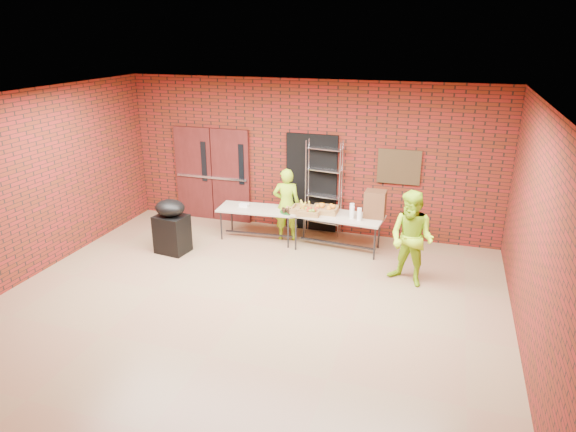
# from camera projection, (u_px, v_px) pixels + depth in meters

# --- Properties ---
(room) EXTENTS (8.08, 7.08, 3.28)m
(room) POSITION_uv_depth(u_px,v_px,m) (245.00, 209.00, 7.63)
(room) COLOR #8E6A4C
(room) RESTS_ON ground
(double_doors) EXTENTS (1.78, 0.12, 2.10)m
(double_doors) POSITION_uv_depth(u_px,v_px,m) (213.00, 175.00, 11.52)
(double_doors) COLOR #4F1816
(double_doors) RESTS_ON room
(dark_doorway) EXTENTS (1.10, 0.06, 2.10)m
(dark_doorway) POSITION_uv_depth(u_px,v_px,m) (311.00, 183.00, 10.89)
(dark_doorway) COLOR black
(dark_doorway) RESTS_ON room
(bronze_plaque) EXTENTS (0.85, 0.04, 0.70)m
(bronze_plaque) POSITION_uv_depth(u_px,v_px,m) (399.00, 167.00, 10.20)
(bronze_plaque) COLOR #41301A
(bronze_plaque) RESTS_ON room
(wire_rack) EXTENTS (0.77, 0.35, 2.02)m
(wire_rack) POSITION_uv_depth(u_px,v_px,m) (324.00, 188.00, 10.69)
(wire_rack) COLOR #BABAC2
(wire_rack) RESTS_ON room
(table_left) EXTENTS (1.68, 0.80, 0.67)m
(table_left) POSITION_uv_depth(u_px,v_px,m) (258.00, 211.00, 10.53)
(table_left) COLOR tan
(table_left) RESTS_ON room
(table_right) EXTENTS (1.80, 0.88, 0.72)m
(table_right) POSITION_uv_depth(u_px,v_px,m) (338.00, 218.00, 10.01)
(table_right) COLOR tan
(table_right) RESTS_ON room
(basket_bananas) EXTENTS (0.47, 0.36, 0.15)m
(basket_bananas) POSITION_uv_depth(u_px,v_px,m) (304.00, 209.00, 10.12)
(basket_bananas) COLOR olive
(basket_bananas) RESTS_ON table_right
(basket_oranges) EXTENTS (0.49, 0.38, 0.15)m
(basket_oranges) POSITION_uv_depth(u_px,v_px,m) (325.00, 209.00, 10.11)
(basket_oranges) COLOR olive
(basket_oranges) RESTS_ON table_right
(basket_apples) EXTENTS (0.44, 0.34, 0.14)m
(basket_apples) POSITION_uv_depth(u_px,v_px,m) (309.00, 212.00, 10.00)
(basket_apples) COLOR olive
(basket_apples) RESTS_ON table_right
(muffin_tray) EXTENTS (0.40, 0.40, 0.10)m
(muffin_tray) POSITION_uv_depth(u_px,v_px,m) (290.00, 210.00, 10.27)
(muffin_tray) COLOR #155217
(muffin_tray) RESTS_ON table_left
(napkin_box) EXTENTS (0.19, 0.13, 0.06)m
(napkin_box) POSITION_uv_depth(u_px,v_px,m) (244.00, 205.00, 10.60)
(napkin_box) COLOR white
(napkin_box) RESTS_ON table_left
(coffee_dispenser) EXTENTS (0.39, 0.35, 0.52)m
(coffee_dispenser) POSITION_uv_depth(u_px,v_px,m) (375.00, 204.00, 9.81)
(coffee_dispenser) COLOR #4F301B
(coffee_dispenser) RESTS_ON table_right
(cup_stack_front) EXTENTS (0.08, 0.08, 0.24)m
(cup_stack_front) POSITION_uv_depth(u_px,v_px,m) (352.00, 213.00, 9.77)
(cup_stack_front) COLOR white
(cup_stack_front) RESTS_ON table_right
(cup_stack_mid) EXTENTS (0.08, 0.08, 0.25)m
(cup_stack_mid) POSITION_uv_depth(u_px,v_px,m) (359.00, 215.00, 9.65)
(cup_stack_mid) COLOR white
(cup_stack_mid) RESTS_ON table_right
(cup_stack_back) EXTENTS (0.09, 0.09, 0.27)m
(cup_stack_back) POSITION_uv_depth(u_px,v_px,m) (352.00, 210.00, 9.85)
(cup_stack_back) COLOR white
(cup_stack_back) RESTS_ON table_right
(covered_grill) EXTENTS (0.65, 0.57, 1.07)m
(covered_grill) POSITION_uv_depth(u_px,v_px,m) (172.00, 226.00, 9.93)
(covered_grill) COLOR black
(covered_grill) RESTS_ON room
(volunteer_woman) EXTENTS (0.62, 0.48, 1.51)m
(volunteer_woman) POSITION_uv_depth(u_px,v_px,m) (286.00, 204.00, 10.47)
(volunteer_woman) COLOR #95CC16
(volunteer_woman) RESTS_ON room
(volunteer_man) EXTENTS (0.99, 0.90, 1.64)m
(volunteer_man) POSITION_uv_depth(u_px,v_px,m) (412.00, 239.00, 8.59)
(volunteer_man) COLOR #95CC16
(volunteer_man) RESTS_ON room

